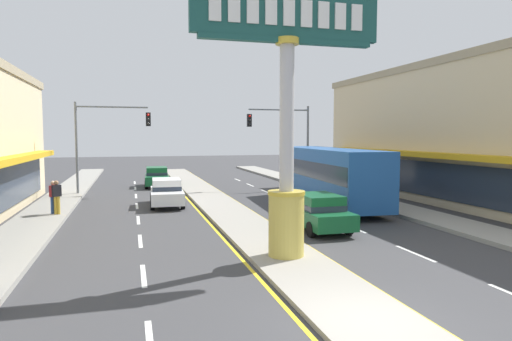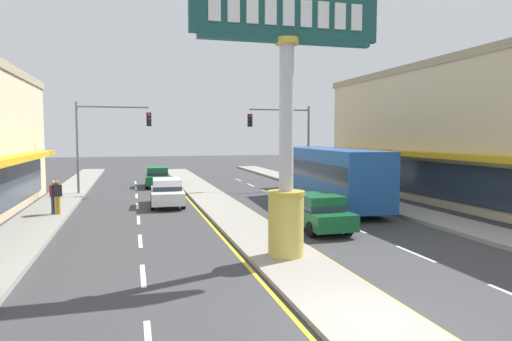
% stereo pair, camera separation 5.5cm
% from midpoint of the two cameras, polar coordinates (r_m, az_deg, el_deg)
% --- Properties ---
extents(ground_plane, '(160.00, 160.00, 0.00)m').
position_cam_midpoint_polar(ground_plane, '(10.33, 14.08, -18.51)').
color(ground_plane, '#3A3A3D').
extents(median_strip, '(2.38, 52.00, 0.14)m').
position_cam_midpoint_polar(median_strip, '(26.97, -5.11, -3.95)').
color(median_strip, gray).
rests_on(median_strip, ground).
extents(sidewalk_left, '(2.35, 60.00, 0.18)m').
position_cam_midpoint_polar(sidewalk_left, '(24.93, -25.02, -5.00)').
color(sidewalk_left, gray).
rests_on(sidewalk_left, ground).
extents(sidewalk_right, '(2.35, 60.00, 0.18)m').
position_cam_midpoint_polar(sidewalk_right, '(28.13, 13.97, -3.67)').
color(sidewalk_right, gray).
rests_on(sidewalk_right, ground).
extents(lane_markings, '(9.12, 52.00, 0.01)m').
position_cam_midpoint_polar(lane_markings, '(25.66, -4.56, -4.52)').
color(lane_markings, silver).
rests_on(lane_markings, ground).
extents(district_sign, '(6.09, 1.20, 8.54)m').
position_cam_midpoint_polar(district_sign, '(14.33, 3.98, 6.75)').
color(district_sign, gold).
rests_on(district_sign, median_strip).
extents(storefront_right, '(8.12, 24.28, 8.38)m').
position_cam_midpoint_polar(storefront_right, '(30.65, 25.64, 4.37)').
color(storefront_right, beige).
rests_on(storefront_right, ground).
extents(traffic_light_left_side, '(4.86, 0.46, 6.20)m').
position_cam_midpoint_polar(traffic_light_left_side, '(31.73, -18.49, 4.67)').
color(traffic_light_left_side, slate).
rests_on(traffic_light_left_side, ground).
extents(traffic_light_right_side, '(4.86, 0.46, 6.20)m').
position_cam_midpoint_polar(traffic_light_right_side, '(33.75, 3.94, 4.86)').
color(traffic_light_right_side, slate).
rests_on(traffic_light_right_side, ground).
extents(bus_near_right_lane, '(3.14, 11.32, 3.26)m').
position_cam_midpoint_polar(bus_near_right_lane, '(26.15, 9.26, -0.29)').
color(bus_near_right_lane, '#1E5199').
rests_on(bus_near_right_lane, ground).
extents(sedan_far_right_lane, '(1.97, 4.37, 1.53)m').
position_cam_midpoint_polar(sedan_far_right_lane, '(26.22, -11.12, -2.67)').
color(sedan_far_right_lane, white).
rests_on(sedan_far_right_lane, ground).
extents(sedan_near_left_lane, '(1.96, 4.36, 1.53)m').
position_cam_midpoint_polar(sedan_near_left_lane, '(36.02, -12.30, -0.76)').
color(sedan_near_left_lane, '#14562D').
rests_on(sedan_near_left_lane, ground).
extents(sedan_mid_left_lane, '(1.85, 4.31, 1.53)m').
position_cam_midpoint_polar(sedan_mid_left_lane, '(19.41, 7.87, -5.13)').
color(sedan_mid_left_lane, '#14562D').
rests_on(sedan_mid_left_lane, ground).
extents(pedestrian_near_kerb, '(0.46, 0.38, 1.65)m').
position_cam_midpoint_polar(pedestrian_near_kerb, '(23.91, -23.77, -2.86)').
color(pedestrian_near_kerb, gold).
rests_on(pedestrian_near_kerb, sidewalk_left).
extents(pedestrian_far_side, '(0.35, 0.45, 1.62)m').
position_cam_midpoint_polar(pedestrian_far_side, '(24.16, -24.12, -2.85)').
color(pedestrian_far_side, '#2D4C8C').
rests_on(pedestrian_far_side, sidewalk_left).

